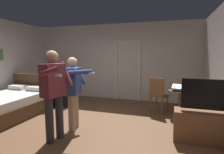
% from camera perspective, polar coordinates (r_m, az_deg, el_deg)
% --- Properties ---
extents(ground_plane, '(6.57, 6.57, 0.00)m').
position_cam_1_polar(ground_plane, '(4.28, -11.71, -15.48)').
color(ground_plane, brown).
extents(wall_back, '(6.21, 0.12, 2.72)m').
position_cam_1_polar(wall_back, '(6.65, 0.54, 4.81)').
color(wall_back, silver).
rests_on(wall_back, ground_plane).
extents(doorway_frame, '(0.93, 0.08, 2.13)m').
position_cam_1_polar(doorway_frame, '(6.44, 4.95, 3.48)').
color(doorway_frame, white).
rests_on(doorway_frame, ground_plane).
extents(bed, '(1.48, 2.09, 1.02)m').
position_cam_1_polar(bed, '(5.66, -29.61, -7.40)').
color(bed, '#4C331E').
rests_on(bed, ground_plane).
extents(tv_flatscreen, '(1.19, 0.40, 1.20)m').
position_cam_1_polar(tv_flatscreen, '(3.88, 27.96, -13.02)').
color(tv_flatscreen, brown).
rests_on(tv_flatscreen, ground_plane).
extents(side_table, '(0.61, 0.61, 0.70)m').
position_cam_1_polar(side_table, '(5.08, 20.70, -6.58)').
color(side_table, brown).
rests_on(side_table, ground_plane).
extents(laptop, '(0.37, 0.37, 0.17)m').
position_cam_1_polar(laptop, '(4.98, 20.45, -3.51)').
color(laptop, black).
rests_on(laptop, side_table).
extents(bottle_on_table, '(0.06, 0.06, 0.28)m').
position_cam_1_polar(bottle_on_table, '(4.94, 22.55, -2.93)').
color(bottle_on_table, '#3B4910').
rests_on(bottle_on_table, side_table).
extents(wooden_chair, '(0.56, 0.56, 0.99)m').
position_cam_1_polar(wooden_chair, '(5.24, 14.37, -5.07)').
color(wooden_chair, brown).
rests_on(wooden_chair, ground_plane).
extents(person_blue_shirt, '(0.61, 0.69, 1.71)m').
position_cam_1_polar(person_blue_shirt, '(3.53, -17.95, -3.74)').
color(person_blue_shirt, '#333338').
rests_on(person_blue_shirt, ground_plane).
extents(person_striped_shirt, '(0.76, 0.64, 1.58)m').
position_cam_1_polar(person_striped_shirt, '(3.97, -12.10, -3.48)').
color(person_striped_shirt, tan).
rests_on(person_striped_shirt, ground_plane).
extents(suitcase_dark, '(0.49, 0.39, 0.47)m').
position_cam_1_polar(suitcase_dark, '(6.02, -14.91, -6.54)').
color(suitcase_dark, black).
rests_on(suitcase_dark, ground_plane).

